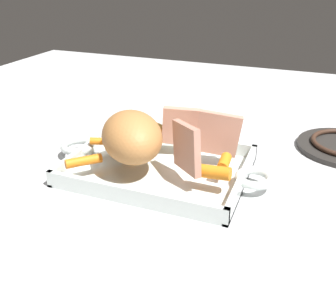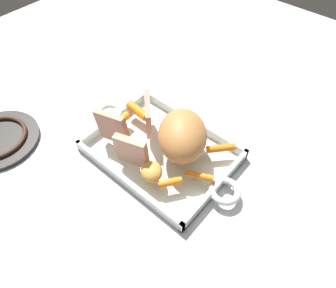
{
  "view_description": "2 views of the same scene",
  "coord_description": "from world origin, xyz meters",
  "px_view_note": "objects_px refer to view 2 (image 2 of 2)",
  "views": [
    {
      "loc": [
        -0.25,
        0.6,
        0.36
      ],
      "look_at": [
        -0.03,
        0.02,
        0.07
      ],
      "focal_mm": 41.7,
      "sensor_mm": 36.0,
      "label": 1
    },
    {
      "loc": [
        0.3,
        -0.32,
        0.57
      ],
      "look_at": [
        0.03,
        -0.01,
        0.07
      ],
      "focal_mm": 32.08,
      "sensor_mm": 36.0,
      "label": 2
    }
  ],
  "objects_px": {
    "roast_slice_thick": "(112,128)",
    "baby_carrot_southeast": "(170,182)",
    "baby_carrot_northeast": "(138,111)",
    "baby_carrot_short": "(221,148)",
    "pork_roast": "(182,135)",
    "roast_slice_thin": "(148,114)",
    "roasting_dish": "(161,151)",
    "baby_carrot_northwest": "(199,176)",
    "baby_carrot_center_right": "(122,119)",
    "roast_slice_outer": "(131,151)",
    "potato_corner": "(152,171)"
  },
  "relations": [
    {
      "from": "baby_carrot_northeast",
      "to": "baby_carrot_short",
      "type": "bearing_deg",
      "value": 9.64
    },
    {
      "from": "roast_slice_thin",
      "to": "baby_carrot_short",
      "type": "distance_m",
      "value": 0.19
    },
    {
      "from": "baby_carrot_southeast",
      "to": "baby_carrot_northeast",
      "type": "bearing_deg",
      "value": 151.86
    },
    {
      "from": "roast_slice_thin",
      "to": "baby_carrot_southeast",
      "type": "relative_size",
      "value": 1.65
    },
    {
      "from": "baby_carrot_southeast",
      "to": "roast_slice_outer",
      "type": "bearing_deg",
      "value": -175.29
    },
    {
      "from": "pork_roast",
      "to": "baby_carrot_southeast",
      "type": "xyz_separation_m",
      "value": [
        0.04,
        -0.09,
        -0.04
      ]
    },
    {
      "from": "roast_slice_thick",
      "to": "baby_carrot_center_right",
      "type": "height_order",
      "value": "roast_slice_thick"
    },
    {
      "from": "baby_carrot_southeast",
      "to": "baby_carrot_short",
      "type": "height_order",
      "value": "baby_carrot_short"
    },
    {
      "from": "roasting_dish",
      "to": "roast_slice_thin",
      "type": "distance_m",
      "value": 0.09
    },
    {
      "from": "baby_carrot_short",
      "to": "baby_carrot_northeast",
      "type": "xyz_separation_m",
      "value": [
        -0.23,
        -0.04,
        0.0
      ]
    },
    {
      "from": "roast_slice_outer",
      "to": "baby_carrot_northeast",
      "type": "distance_m",
      "value": 0.15
    },
    {
      "from": "baby_carrot_northeast",
      "to": "pork_roast",
      "type": "bearing_deg",
      "value": -5.39
    },
    {
      "from": "pork_roast",
      "to": "baby_carrot_southeast",
      "type": "height_order",
      "value": "pork_roast"
    },
    {
      "from": "roasting_dish",
      "to": "baby_carrot_short",
      "type": "height_order",
      "value": "baby_carrot_short"
    },
    {
      "from": "baby_carrot_short",
      "to": "roast_slice_thin",
      "type": "bearing_deg",
      "value": -163.47
    },
    {
      "from": "roast_slice_thin",
      "to": "baby_carrot_center_right",
      "type": "bearing_deg",
      "value": -152.65
    },
    {
      "from": "roast_slice_outer",
      "to": "baby_carrot_northeast",
      "type": "relative_size",
      "value": 1.2
    },
    {
      "from": "roast_slice_outer",
      "to": "baby_carrot_center_right",
      "type": "xyz_separation_m",
      "value": [
        -0.11,
        0.07,
        -0.03
      ]
    },
    {
      "from": "baby_carrot_northwest",
      "to": "baby_carrot_short",
      "type": "height_order",
      "value": "baby_carrot_short"
    },
    {
      "from": "roast_slice_thick",
      "to": "baby_carrot_short",
      "type": "xyz_separation_m",
      "value": [
        0.21,
        0.13,
        -0.03
      ]
    },
    {
      "from": "roasting_dish",
      "to": "baby_carrot_center_right",
      "type": "height_order",
      "value": "baby_carrot_center_right"
    },
    {
      "from": "roast_slice_thick",
      "to": "baby_carrot_northeast",
      "type": "height_order",
      "value": "roast_slice_thick"
    },
    {
      "from": "pork_roast",
      "to": "roast_slice_outer",
      "type": "height_order",
      "value": "pork_roast"
    },
    {
      "from": "roast_slice_thick",
      "to": "baby_carrot_center_right",
      "type": "bearing_deg",
      "value": 117.79
    },
    {
      "from": "baby_carrot_northeast",
      "to": "potato_corner",
      "type": "xyz_separation_m",
      "value": [
        0.15,
        -0.12,
        0.01
      ]
    },
    {
      "from": "roasting_dish",
      "to": "roast_slice_outer",
      "type": "height_order",
      "value": "roast_slice_outer"
    },
    {
      "from": "pork_roast",
      "to": "baby_carrot_northeast",
      "type": "xyz_separation_m",
      "value": [
        -0.16,
        0.01,
        -0.03
      ]
    },
    {
      "from": "baby_carrot_short",
      "to": "baby_carrot_northeast",
      "type": "bearing_deg",
      "value": -170.36
    },
    {
      "from": "roasting_dish",
      "to": "baby_carrot_southeast",
      "type": "xyz_separation_m",
      "value": [
        0.08,
        -0.07,
        0.03
      ]
    },
    {
      "from": "pork_roast",
      "to": "baby_carrot_northeast",
      "type": "height_order",
      "value": "pork_roast"
    },
    {
      "from": "baby_carrot_center_right",
      "to": "roast_slice_thick",
      "type": "bearing_deg",
      "value": -62.21
    },
    {
      "from": "potato_corner",
      "to": "baby_carrot_northeast",
      "type": "bearing_deg",
      "value": 143.29
    },
    {
      "from": "roasting_dish",
      "to": "roast_slice_outer",
      "type": "xyz_separation_m",
      "value": [
        -0.02,
        -0.07,
        0.06
      ]
    },
    {
      "from": "roast_slice_thin",
      "to": "baby_carrot_northeast",
      "type": "xyz_separation_m",
      "value": [
        -0.05,
        0.01,
        -0.03
      ]
    },
    {
      "from": "roast_slice_outer",
      "to": "roast_slice_thick",
      "type": "relative_size",
      "value": 0.92
    },
    {
      "from": "pork_roast",
      "to": "roast_slice_thin",
      "type": "relative_size",
      "value": 1.71
    },
    {
      "from": "baby_carrot_southeast",
      "to": "baby_carrot_center_right",
      "type": "bearing_deg",
      "value": 163.66
    },
    {
      "from": "roasting_dish",
      "to": "pork_roast",
      "type": "height_order",
      "value": "pork_roast"
    },
    {
      "from": "baby_carrot_center_right",
      "to": "baby_carrot_northeast",
      "type": "relative_size",
      "value": 0.65
    },
    {
      "from": "roast_slice_thick",
      "to": "baby_carrot_northeast",
      "type": "distance_m",
      "value": 0.1
    },
    {
      "from": "roasting_dish",
      "to": "baby_carrot_northwest",
      "type": "relative_size",
      "value": 7.03
    },
    {
      "from": "roast_slice_outer",
      "to": "roast_slice_thin",
      "type": "xyz_separation_m",
      "value": [
        -0.04,
        0.1,
        0.0
      ]
    },
    {
      "from": "roast_slice_outer",
      "to": "baby_carrot_northwest",
      "type": "relative_size",
      "value": 1.22
    },
    {
      "from": "roasting_dish",
      "to": "baby_carrot_northwest",
      "type": "bearing_deg",
      "value": -6.0
    },
    {
      "from": "baby_carrot_northwest",
      "to": "potato_corner",
      "type": "distance_m",
      "value": 0.1
    },
    {
      "from": "roast_slice_thick",
      "to": "baby_carrot_southeast",
      "type": "xyz_separation_m",
      "value": [
        0.18,
        -0.01,
        -0.03
      ]
    },
    {
      "from": "potato_corner",
      "to": "baby_carrot_center_right",
      "type": "bearing_deg",
      "value": 156.83
    },
    {
      "from": "roast_slice_outer",
      "to": "baby_carrot_northwest",
      "type": "height_order",
      "value": "roast_slice_outer"
    },
    {
      "from": "roasting_dish",
      "to": "baby_carrot_southeast",
      "type": "distance_m",
      "value": 0.11
    },
    {
      "from": "roast_slice_thick",
      "to": "baby_carrot_southeast",
      "type": "height_order",
      "value": "roast_slice_thick"
    }
  ]
}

